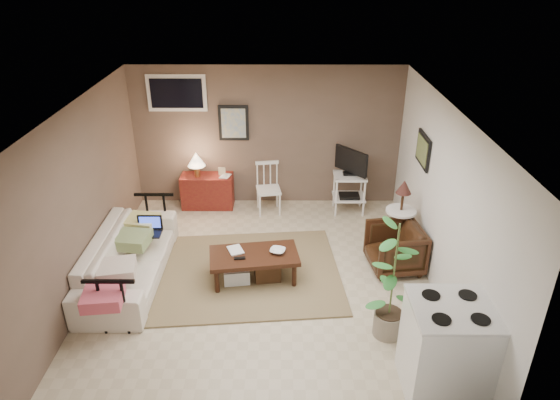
{
  "coord_description": "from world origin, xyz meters",
  "views": [
    {
      "loc": [
        0.26,
        -5.48,
        4.01
      ],
      "look_at": [
        0.23,
        0.35,
        1.09
      ],
      "focal_mm": 32.0,
      "sensor_mm": 36.0,
      "label": 1
    }
  ],
  "objects_px": {
    "red_console": "(207,188)",
    "spindle_chair": "(268,190)",
    "potted_plant": "(393,277)",
    "tv_stand": "(350,179)",
    "sofa": "(127,251)",
    "stove": "(447,349)",
    "side_table": "(401,209)",
    "coffee_table": "(254,265)",
    "armchair": "(395,246)"
  },
  "relations": [
    {
      "from": "tv_stand",
      "to": "red_console",
      "type": "bearing_deg",
      "value": 175.87
    },
    {
      "from": "red_console",
      "to": "tv_stand",
      "type": "height_order",
      "value": "tv_stand"
    },
    {
      "from": "spindle_chair",
      "to": "side_table",
      "type": "relative_size",
      "value": 0.74
    },
    {
      "from": "sofa",
      "to": "spindle_chair",
      "type": "height_order",
      "value": "sofa"
    },
    {
      "from": "sofa",
      "to": "armchair",
      "type": "relative_size",
      "value": 3.14
    },
    {
      "from": "armchair",
      "to": "stove",
      "type": "height_order",
      "value": "stove"
    },
    {
      "from": "red_console",
      "to": "potted_plant",
      "type": "xyz_separation_m",
      "value": [
        2.53,
        -3.23,
        0.44
      ]
    },
    {
      "from": "sofa",
      "to": "armchair",
      "type": "xyz_separation_m",
      "value": [
        3.62,
        0.26,
        -0.08
      ]
    },
    {
      "from": "side_table",
      "to": "sofa",
      "type": "bearing_deg",
      "value": -169.65
    },
    {
      "from": "spindle_chair",
      "to": "side_table",
      "type": "xyz_separation_m",
      "value": [
        1.93,
        -1.28,
        0.31
      ]
    },
    {
      "from": "spindle_chair",
      "to": "tv_stand",
      "type": "distance_m",
      "value": 1.37
    },
    {
      "from": "side_table",
      "to": "potted_plant",
      "type": "bearing_deg",
      "value": -104.93
    },
    {
      "from": "spindle_chair",
      "to": "tv_stand",
      "type": "height_order",
      "value": "tv_stand"
    },
    {
      "from": "side_table",
      "to": "potted_plant",
      "type": "xyz_separation_m",
      "value": [
        -0.47,
        -1.78,
        0.08
      ]
    },
    {
      "from": "red_console",
      "to": "tv_stand",
      "type": "xyz_separation_m",
      "value": [
        2.43,
        -0.18,
        0.25
      ]
    },
    {
      "from": "spindle_chair",
      "to": "potted_plant",
      "type": "distance_m",
      "value": 3.41
    },
    {
      "from": "coffee_table",
      "to": "potted_plant",
      "type": "distance_m",
      "value": 2.0
    },
    {
      "from": "stove",
      "to": "coffee_table",
      "type": "bearing_deg",
      "value": 137.23
    },
    {
      "from": "side_table",
      "to": "tv_stand",
      "type": "bearing_deg",
      "value": 114.12
    },
    {
      "from": "coffee_table",
      "to": "stove",
      "type": "xyz_separation_m",
      "value": [
        2.0,
        -1.85,
        0.27
      ]
    },
    {
      "from": "red_console",
      "to": "spindle_chair",
      "type": "bearing_deg",
      "value": -9.43
    },
    {
      "from": "armchair",
      "to": "tv_stand",
      "type": "bearing_deg",
      "value": -173.68
    },
    {
      "from": "sofa",
      "to": "potted_plant",
      "type": "height_order",
      "value": "potted_plant"
    },
    {
      "from": "tv_stand",
      "to": "side_table",
      "type": "height_order",
      "value": "side_table"
    },
    {
      "from": "red_console",
      "to": "sofa",
      "type": "bearing_deg",
      "value": -109.44
    },
    {
      "from": "coffee_table",
      "to": "potted_plant",
      "type": "xyz_separation_m",
      "value": [
        1.61,
        -1.05,
        0.55
      ]
    },
    {
      "from": "tv_stand",
      "to": "side_table",
      "type": "relative_size",
      "value": 0.97
    },
    {
      "from": "coffee_table",
      "to": "tv_stand",
      "type": "bearing_deg",
      "value": 53.12
    },
    {
      "from": "spindle_chair",
      "to": "stove",
      "type": "height_order",
      "value": "stove"
    },
    {
      "from": "red_console",
      "to": "stove",
      "type": "height_order",
      "value": "stove"
    },
    {
      "from": "sofa",
      "to": "coffee_table",
      "type": "bearing_deg",
      "value": -91.53
    },
    {
      "from": "tv_stand",
      "to": "stove",
      "type": "distance_m",
      "value": 3.89
    },
    {
      "from": "sofa",
      "to": "stove",
      "type": "relative_size",
      "value": 2.16
    },
    {
      "from": "spindle_chair",
      "to": "potted_plant",
      "type": "xyz_separation_m",
      "value": [
        1.46,
        -3.06,
        0.39
      ]
    },
    {
      "from": "red_console",
      "to": "spindle_chair",
      "type": "relative_size",
      "value": 1.18
    },
    {
      "from": "tv_stand",
      "to": "armchair",
      "type": "distance_m",
      "value": 1.78
    },
    {
      "from": "sofa",
      "to": "tv_stand",
      "type": "distance_m",
      "value": 3.75
    },
    {
      "from": "side_table",
      "to": "stove",
      "type": "distance_m",
      "value": 2.59
    },
    {
      "from": "red_console",
      "to": "side_table",
      "type": "height_order",
      "value": "side_table"
    },
    {
      "from": "stove",
      "to": "red_console",
      "type": "bearing_deg",
      "value": 125.9
    },
    {
      "from": "sofa",
      "to": "tv_stand",
      "type": "xyz_separation_m",
      "value": [
        3.19,
        1.96,
        0.16
      ]
    },
    {
      "from": "tv_stand",
      "to": "potted_plant",
      "type": "distance_m",
      "value": 3.07
    },
    {
      "from": "tv_stand",
      "to": "side_table",
      "type": "bearing_deg",
      "value": -65.88
    },
    {
      "from": "side_table",
      "to": "coffee_table",
      "type": "bearing_deg",
      "value": -160.63
    },
    {
      "from": "side_table",
      "to": "armchair",
      "type": "relative_size",
      "value": 1.63
    },
    {
      "from": "sofa",
      "to": "spindle_chair",
      "type": "xyz_separation_m",
      "value": [
        1.83,
        1.96,
        -0.03
      ]
    },
    {
      "from": "coffee_table",
      "to": "armchair",
      "type": "relative_size",
      "value": 1.74
    },
    {
      "from": "coffee_table",
      "to": "red_console",
      "type": "bearing_deg",
      "value": 112.88
    },
    {
      "from": "spindle_chair",
      "to": "armchair",
      "type": "bearing_deg",
      "value": -43.55
    },
    {
      "from": "spindle_chair",
      "to": "coffee_table",
      "type": "bearing_deg",
      "value": -94.21
    }
  ]
}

